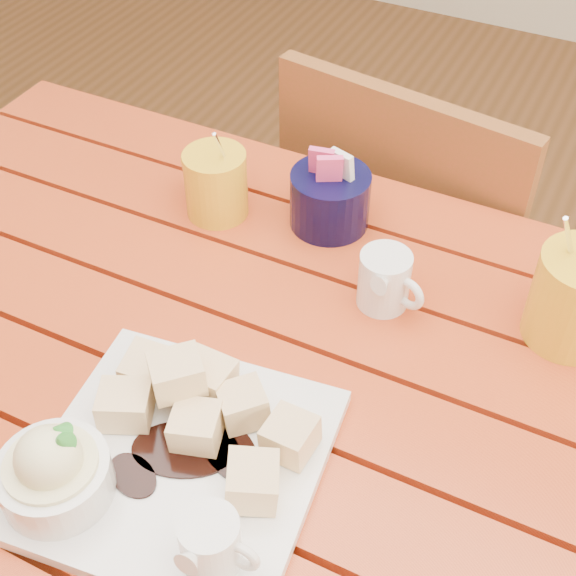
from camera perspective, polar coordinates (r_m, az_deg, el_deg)
The scene contains 6 objects.
table at distance 0.98m, azimuth -2.92°, elevation -9.66°, with size 1.20×0.79×0.75m.
dessert_plate at distance 0.79m, azimuth -9.71°, elevation -11.72°, with size 0.30×0.30×0.11m.
coffee_mug_left at distance 1.06m, azimuth -5.23°, elevation 7.53°, with size 0.11×0.08×0.14m.
cream_pitcher at distance 0.94m, azimuth 6.95°, elevation 0.61°, with size 0.09×0.08×0.07m.
sugar_caddy at distance 1.05m, azimuth 3.00°, elevation 6.41°, with size 0.10×0.10×0.11m.
chair_far at distance 1.44m, azimuth 8.85°, elevation 2.11°, with size 0.46×0.46×0.86m.
Camera 1 is at (0.30, -0.49, 1.43)m, focal length 50.00 mm.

